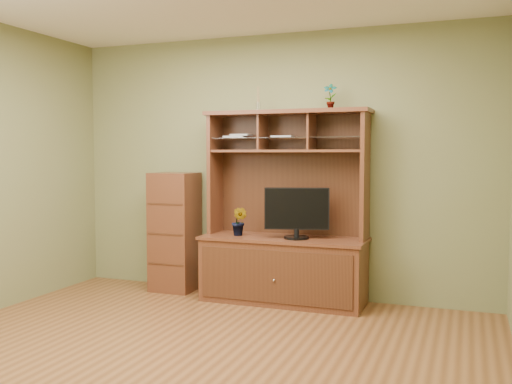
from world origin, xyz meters
The scene contains 8 objects.
room centered at (0.00, 0.00, 1.35)m, with size 4.54×4.04×2.74m.
media_hutch centered at (0.19, 1.73, 0.52)m, with size 1.66×0.61×1.90m.
monitor centered at (0.34, 1.64, 0.91)m, with size 0.61×0.24×0.50m.
orchid_plant centered at (-0.26, 1.65, 0.79)m, with size 0.16×0.13×0.29m, color #2A6121.
top_plant centered at (0.62, 1.80, 2.02)m, with size 0.13×0.09×0.25m, color #386C26.
reed_diffuser centered at (-0.11, 1.80, 2.00)m, with size 0.05×0.05×0.25m.
magazines centered at (-0.18, 1.80, 1.65)m, with size 0.74×0.18×0.04m.
side_cabinet centered at (-1.06, 1.78, 0.63)m, with size 0.45×0.41×1.27m.
Camera 1 is at (1.90, -3.62, 1.48)m, focal length 40.00 mm.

